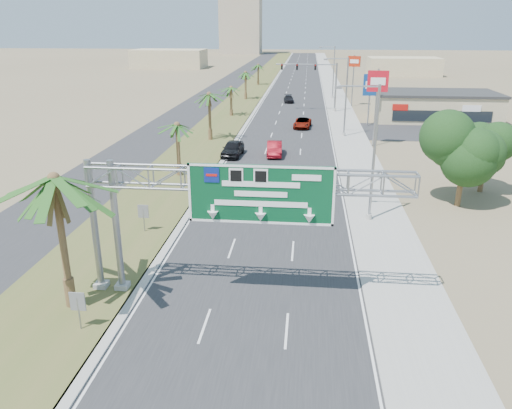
{
  "coord_description": "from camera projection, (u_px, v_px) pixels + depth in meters",
  "views": [
    {
      "loc": [
        2.62,
        -13.48,
        13.81
      ],
      "look_at": [
        -0.1,
        13.04,
        4.2
      ],
      "focal_mm": 35.0,
      "sensor_mm": 36.0,
      "label": 1
    }
  ],
  "objects": [
    {
      "name": "car_mid_lane",
      "position": [
        274.0,
        149.0,
        55.75
      ],
      "size": [
        1.9,
        4.8,
        1.55
      ],
      "primitive_type": "imported",
      "rotation": [
        0.0,
        0.0,
        0.05
      ],
      "color": "maroon",
      "rests_on": "ground"
    },
    {
      "name": "opposing_road",
      "position": [
        228.0,
        85.0,
        122.12
      ],
      "size": [
        8.0,
        300.0,
        0.02
      ],
      "primitive_type": "cube",
      "color": "#28282B",
      "rests_on": "ground"
    },
    {
      "name": "palm_row_b",
      "position": [
        177.0,
        126.0,
        46.74
      ],
      "size": [
        3.99,
        3.99,
        5.95
      ],
      "color": "brown",
      "rests_on": "ground"
    },
    {
      "name": "store_building",
      "position": [
        434.0,
        107.0,
        76.52
      ],
      "size": [
        18.0,
        10.0,
        4.0
      ],
      "primitive_type": "cube",
      "color": "tan",
      "rests_on": "ground"
    },
    {
      "name": "car_left_lane",
      "position": [
        233.0,
        149.0,
        55.47
      ],
      "size": [
        2.33,
        5.1,
        1.69
      ],
      "primitive_type": "imported",
      "rotation": [
        0.0,
        0.0,
        -0.07
      ],
      "color": "black",
      "rests_on": "ground"
    },
    {
      "name": "car_right_lane",
      "position": [
        302.0,
        123.0,
        70.83
      ],
      "size": [
        2.66,
        5.08,
        1.37
      ],
      "primitive_type": "imported",
      "rotation": [
        0.0,
        0.0,
        -0.08
      ],
      "color": "gray",
      "rests_on": "ground"
    },
    {
      "name": "pole_sign_red_far",
      "position": [
        354.0,
        66.0,
        87.66
      ],
      "size": [
        2.15,
        1.1,
        8.92
      ],
      "color": "gray",
      "rests_on": "ground"
    },
    {
      "name": "palm_row_f",
      "position": [
        258.0,
        65.0,
        119.8
      ],
      "size": [
        3.99,
        3.99,
        5.75
      ],
      "color": "brown",
      "rests_on": "ground"
    },
    {
      "name": "palm_row_d",
      "position": [
        231.0,
        88.0,
        78.73
      ],
      "size": [
        3.99,
        3.99,
        5.45
      ],
      "color": "brown",
      "rests_on": "ground"
    },
    {
      "name": "median_signback_a",
      "position": [
        78.0,
        304.0,
        23.42
      ],
      "size": [
        0.75,
        0.08,
        2.08
      ],
      "color": "gray",
      "rests_on": "ground"
    },
    {
      "name": "palm_row_c",
      "position": [
        209.0,
        95.0,
        61.46
      ],
      "size": [
        3.99,
        3.99,
        6.75
      ],
      "color": "brown",
      "rests_on": "ground"
    },
    {
      "name": "pole_sign_blue",
      "position": [
        370.0,
        87.0,
        70.74
      ],
      "size": [
        2.02,
        0.52,
        7.52
      ],
      "color": "gray",
      "rests_on": "ground"
    },
    {
      "name": "tower_distant",
      "position": [
        241.0,
        17.0,
        248.64
      ],
      "size": [
        20.0,
        16.0,
        35.0
      ],
      "primitive_type": "cube",
      "color": "tan",
      "rests_on": "ground"
    },
    {
      "name": "car_far",
      "position": [
        289.0,
        99.0,
        94.21
      ],
      "size": [
        2.15,
        4.52,
        1.27
      ],
      "primitive_type": "imported",
      "rotation": [
        0.0,
        0.0,
        0.09
      ],
      "color": "black",
      "rests_on": "ground"
    },
    {
      "name": "signal_mast",
      "position": [
        324.0,
        82.0,
        82.76
      ],
      "size": [
        10.28,
        0.71,
        8.0
      ],
      "color": "gray",
      "rests_on": "ground"
    },
    {
      "name": "building_distant_left",
      "position": [
        169.0,
        59.0,
        170.58
      ],
      "size": [
        24.0,
        14.0,
        6.0
      ],
      "primitive_type": "cube",
      "color": "tan",
      "rests_on": "ground"
    },
    {
      "name": "sidewalk_right",
      "position": [
        333.0,
        86.0,
        119.66
      ],
      "size": [
        4.0,
        300.0,
        0.1
      ],
      "primitive_type": "cube",
      "color": "#9E9B93",
      "rests_on": "ground"
    },
    {
      "name": "streetlight_near",
      "position": [
        371.0,
        160.0,
        35.84
      ],
      "size": [
        3.27,
        0.44,
        10.0
      ],
      "color": "gray",
      "rests_on": "ground"
    },
    {
      "name": "streetlight_mid",
      "position": [
        344.0,
        100.0,
        63.92
      ],
      "size": [
        3.27,
        0.44,
        10.0
      ],
      "color": "gray",
      "rests_on": "ground"
    },
    {
      "name": "pole_sign_red_near",
      "position": [
        378.0,
        86.0,
        57.88
      ],
      "size": [
        2.42,
        0.56,
        9.09
      ],
      "color": "gray",
      "rests_on": "ground"
    },
    {
      "name": "palm_row_e",
      "position": [
        246.0,
        73.0,
        96.28
      ],
      "size": [
        3.99,
        3.99,
        6.15
      ],
      "color": "brown",
      "rests_on": "ground"
    },
    {
      "name": "building_distant_right",
      "position": [
        403.0,
        66.0,
        144.84
      ],
      "size": [
        20.0,
        12.0,
        5.0
      ],
      "primitive_type": "cube",
      "color": "tan",
      "rests_on": "ground"
    },
    {
      "name": "streetlight_far",
      "position": [
        332.0,
        74.0,
        97.61
      ],
      "size": [
        3.27,
        0.44,
        10.0
      ],
      "color": "gray",
      "rests_on": "ground"
    },
    {
      "name": "sign_gantry",
      "position": [
        230.0,
        190.0,
        24.88
      ],
      "size": [
        16.75,
        1.24,
        7.5
      ],
      "color": "gray",
      "rests_on": "ground"
    },
    {
      "name": "oak_near",
      "position": [
        465.0,
        151.0,
        38.91
      ],
      "size": [
        4.5,
        4.5,
        6.8
      ],
      "color": "brown",
      "rests_on": "ground"
    },
    {
      "name": "road",
      "position": [
        297.0,
        86.0,
        120.49
      ],
      "size": [
        12.0,
        300.0,
        0.02
      ],
      "primitive_type": "cube",
      "color": "#28282B",
      "rests_on": "ground"
    },
    {
      "name": "palm_near",
      "position": [
        54.0,
        179.0,
        23.57
      ],
      "size": [
        5.7,
        5.7,
        8.35
      ],
      "color": "brown",
      "rests_on": "ground"
    },
    {
      "name": "median_grass",
      "position": [
        256.0,
        85.0,
        121.43
      ],
      "size": [
        7.0,
        300.0,
        0.12
      ],
      "primitive_type": "cube",
      "color": "#4E5927",
      "rests_on": "ground"
    },
    {
      "name": "median_signback_b",
      "position": [
        143.0,
        213.0,
        34.72
      ],
      "size": [
        0.75,
        0.08,
        2.08
      ],
      "color": "gray",
      "rests_on": "ground"
    },
    {
      "name": "oak_far",
      "position": [
        487.0,
        149.0,
        42.6
      ],
      "size": [
        3.5,
        3.5,
        5.6
      ],
      "color": "brown",
      "rests_on": "ground"
    }
  ]
}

